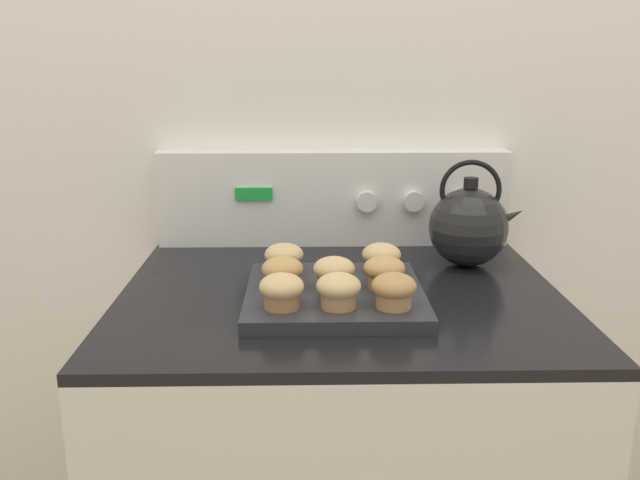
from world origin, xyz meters
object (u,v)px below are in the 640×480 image
Objects in this scene: muffin_r0_c2 at (394,290)px; muffin_r1_c2 at (384,272)px; tea_kettle at (469,225)px; muffin_r1_c1 at (334,272)px; muffin_r0_c0 at (282,290)px; muffin_r2_c0 at (284,258)px; muffin_r2_c2 at (381,258)px; muffin_r1_c0 at (282,273)px; muffin_r0_c1 at (339,290)px; muffin_pan at (335,295)px.

muffin_r0_c2 and muffin_r1_c2 have the same top height.
tea_kettle reaches higher than muffin_r1_c2.
muffin_r1_c1 is at bearing 134.87° from muffin_r0_c2.
muffin_r0_c0 is 1.00× the size of muffin_r2_c0.
muffin_r2_c2 is at bearing 44.57° from muffin_r0_c0.
muffin_r0_c0 and muffin_r1_c0 have the same top height.
muffin_r0_c1 is at bearing -62.56° from muffin_r2_c0.
muffin_r0_c0 is 0.12m from muffin_r1_c1.
muffin_r2_c2 is (0.17, -0.00, 0.00)m from muffin_r2_c0.
muffin_r2_c2 is (0.17, 0.17, 0.00)m from muffin_r0_c0.
muffin_pan is 4.25× the size of muffin_r1_c1.
muffin_r0_c2 is 0.34m from tea_kettle.
muffin_r0_c0 is at bearing 179.48° from muffin_r0_c2.
muffin_pan is at bearing -178.10° from muffin_r1_c2.
muffin_pan is 0.12m from muffin_r0_c0.
muffin_pan is 4.25× the size of muffin_r1_c2.
muffin_r1_c0 is 0.40m from tea_kettle.
muffin_r2_c2 reaches higher than muffin_pan.
muffin_r1_c2 is (0.17, 0.09, 0.00)m from muffin_r0_c0.
muffin_r1_c1 is at bearing -0.47° from muffin_r1_c0.
muffin_r1_c1 is at bearing 46.05° from muffin_r0_c0.
muffin_r0_c0 is at bearing -134.95° from muffin_pan.
muffin_pan is 0.09m from muffin_r1_c0.
tea_kettle is at bearing 57.55° from muffin_r0_c2.
muffin_r0_c2 is 1.00× the size of muffin_r2_c0.
muffin_r1_c2 reaches higher than muffin_pan.
muffin_r0_c0 and muffin_r1_c2 have the same top height.
muffin_r2_c2 is at bearing 25.13° from muffin_r1_c0.
muffin_r0_c2 is 1.00× the size of muffin_r1_c0.
muffin_r0_c2 and muffin_r1_c0 have the same top height.
muffin_r0_c1 is at bearing 178.73° from muffin_r0_c2.
muffin_r2_c0 is 0.33× the size of tea_kettle.
tea_kettle is (0.27, 0.19, 0.03)m from muffin_r1_c1.
muffin_r0_c2 is (0.08, -0.00, 0.00)m from muffin_r0_c1.
muffin_r0_c0 is 0.33× the size of tea_kettle.
tea_kettle is at bearing 17.58° from muffin_r2_c0.
muffin_r2_c2 is at bearing -0.79° from muffin_r2_c0.
muffin_pan is 4.25× the size of muffin_r1_c0.
muffin_r0_c0 is 0.09m from muffin_r1_c0.
muffin_r1_c1 is (-0.00, 0.09, 0.00)m from muffin_r0_c1.
muffin_r0_c1 is 1.00× the size of muffin_r2_c0.
muffin_r0_c2 is at bearing -1.27° from muffin_r0_c1.
muffin_r1_c0 is 0.17m from muffin_r1_c2.
muffin_r2_c0 is at bearing 179.21° from muffin_r2_c2.
muffin_r0_c1 is 0.09m from muffin_r1_c1.
muffin_pan is at bearing -135.90° from muffin_r2_c2.
muffin_r1_c2 is 1.00× the size of muffin_r2_c2.
muffin_pan is at bearing -1.85° from muffin_r1_c0.
tea_kettle reaches higher than muffin_r2_c2.
muffin_r1_c0 is (-0.00, 0.09, 0.00)m from muffin_r0_c0.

